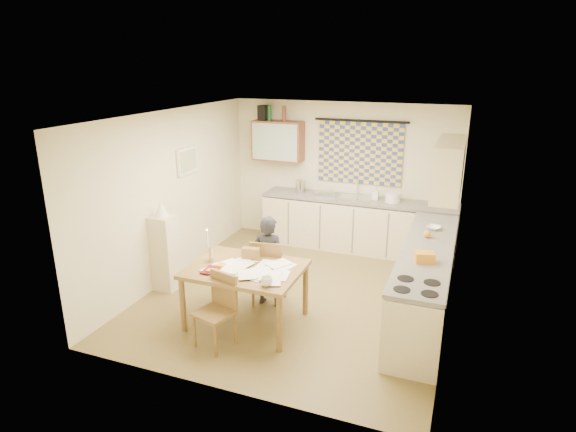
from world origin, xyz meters
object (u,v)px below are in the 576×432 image
at_px(counter_back, 357,225).
at_px(shelf_stand, 165,253).
at_px(dining_table, 246,295).
at_px(person, 269,261).
at_px(counter_right, 425,282).
at_px(chair_far, 269,283).
at_px(stove, 414,325).

relative_size(counter_back, shelf_stand, 3.00).
relative_size(counter_back, dining_table, 2.40).
bearing_deg(shelf_stand, dining_table, -16.57).
relative_size(dining_table, shelf_stand, 1.25).
distance_m(dining_table, person, 0.60).
relative_size(counter_right, chair_far, 3.17).
bearing_deg(counter_back, stove, -66.41).
height_order(dining_table, person, person).
xyz_separation_m(counter_right, stove, (-0.00, -1.15, 0.01)).
relative_size(counter_back, stove, 3.60).
relative_size(dining_table, chair_far, 1.48).
bearing_deg(stove, dining_table, 176.20).
bearing_deg(shelf_stand, chair_far, 4.90).
bearing_deg(person, shelf_stand, 4.33).
bearing_deg(counter_back, shelf_stand, -131.71).
relative_size(dining_table, person, 1.09).
height_order(stove, person, person).
bearing_deg(counter_right, stove, -90.00).
bearing_deg(shelf_stand, counter_back, 48.29).
distance_m(counter_back, chair_far, 2.44).
bearing_deg(stove, counter_back, 113.59).
relative_size(person, shelf_stand, 1.14).
xyz_separation_m(counter_back, counter_right, (1.33, -1.90, -0.00)).
distance_m(counter_back, counter_right, 2.32).
distance_m(counter_right, shelf_stand, 3.59).
distance_m(counter_right, chair_far, 2.05).
height_order(counter_right, person, person).
bearing_deg(counter_right, chair_far, -167.47).
bearing_deg(shelf_stand, person, 3.70).
bearing_deg(stove, shelf_stand, 170.71).
relative_size(stove, person, 0.73).
xyz_separation_m(counter_back, dining_table, (-0.72, -2.92, -0.07)).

